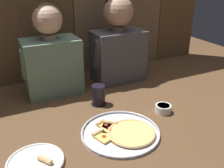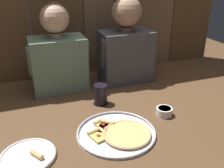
# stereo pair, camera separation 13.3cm
# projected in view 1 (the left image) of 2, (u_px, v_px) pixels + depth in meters

# --- Properties ---
(ground_plane) EXTENTS (3.20, 3.20, 0.00)m
(ground_plane) POSITION_uv_depth(u_px,v_px,m) (124.00, 122.00, 1.33)
(ground_plane) COLOR brown
(pizza_tray) EXTENTS (0.38, 0.38, 0.03)m
(pizza_tray) POSITION_uv_depth(u_px,v_px,m) (123.00, 132.00, 1.23)
(pizza_tray) COLOR silver
(pizza_tray) RESTS_ON ground
(dinner_plate) EXTENTS (0.24, 0.24, 0.03)m
(dinner_plate) POSITION_uv_depth(u_px,v_px,m) (36.00, 162.00, 1.04)
(dinner_plate) COLOR white
(dinner_plate) RESTS_ON ground
(drinking_glass) EXTENTS (0.09, 0.09, 0.12)m
(drinking_glass) POSITION_uv_depth(u_px,v_px,m) (98.00, 95.00, 1.48)
(drinking_glass) COLOR black
(drinking_glass) RESTS_ON ground
(dipping_bowl) EXTENTS (0.09, 0.09, 0.04)m
(dipping_bowl) POSITION_uv_depth(u_px,v_px,m) (163.00, 108.00, 1.41)
(dipping_bowl) COLOR white
(dipping_bowl) RESTS_ON ground
(diner_left) EXTENTS (0.38, 0.22, 0.56)m
(diner_left) POSITION_uv_depth(u_px,v_px,m) (51.00, 55.00, 1.56)
(diner_left) COLOR slate
(diner_left) RESTS_ON ground
(diner_right) EXTENTS (0.39, 0.22, 0.59)m
(diner_right) POSITION_uv_depth(u_px,v_px,m) (118.00, 42.00, 1.73)
(diner_right) COLOR #4C4C51
(diner_right) RESTS_ON ground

